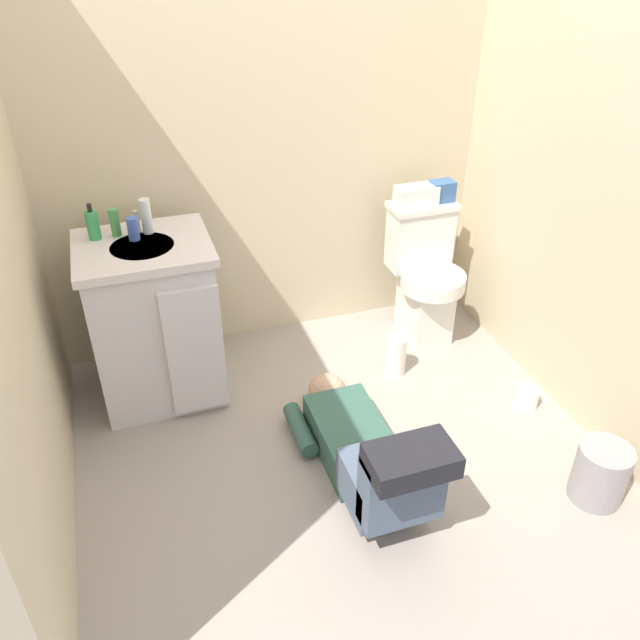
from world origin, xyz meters
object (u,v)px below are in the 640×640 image
(person_plumber, at_px, (367,452))
(trash_can, at_px, (600,473))
(bottle_green, at_px, (115,223))
(bottle_clear, at_px, (146,216))
(soap_dispenser, at_px, (93,225))
(vanity_cabinet, at_px, (155,320))
(toilet, at_px, (424,274))
(toiletry_bag, at_px, (442,191))
(bottle_blue, at_px, (133,229))
(tissue_box, at_px, (416,195))
(toilet_paper_roll, at_px, (527,398))
(paper_towel_roll, at_px, (395,355))
(faucet, at_px, (137,221))

(person_plumber, relative_size, trash_can, 4.08)
(bottle_green, relative_size, bottle_clear, 0.80)
(person_plumber, bearing_deg, soap_dispenser, 131.61)
(vanity_cabinet, relative_size, soap_dispenser, 4.94)
(toilet, relative_size, toiletry_bag, 6.05)
(bottle_green, height_order, bottle_blue, bottle_green)
(vanity_cabinet, distance_m, bottle_blue, 0.46)
(vanity_cabinet, bearing_deg, tissue_box, 6.85)
(toilet_paper_roll, bearing_deg, bottle_clear, 153.48)
(soap_dispenser, relative_size, toilet_paper_roll, 1.51)
(bottle_green, distance_m, toilet_paper_roll, 2.12)
(bottle_green, bearing_deg, vanity_cabinet, -51.85)
(bottle_clear, bearing_deg, toilet_paper_roll, -26.52)
(soap_dispenser, bearing_deg, toilet, -1.59)
(toiletry_bag, bearing_deg, tissue_box, 180.00)
(bottle_green, height_order, paper_towel_roll, bottle_green)
(soap_dispenser, bearing_deg, person_plumber, -48.39)
(bottle_green, xyz_separation_m, toilet_paper_roll, (1.76, -0.82, -0.83))
(vanity_cabinet, distance_m, toiletry_bag, 1.62)
(faucet, height_order, bottle_blue, bottle_blue)
(toiletry_bag, distance_m, paper_towel_roll, 0.90)
(toilet, distance_m, tissue_box, 0.44)
(vanity_cabinet, bearing_deg, toilet, 3.13)
(toilet, bearing_deg, bottle_blue, -179.25)
(soap_dispenser, height_order, bottle_clear, soap_dispenser)
(vanity_cabinet, xyz_separation_m, bottle_clear, (0.04, 0.11, 0.48))
(bottle_green, bearing_deg, faucet, 11.88)
(toilet, distance_m, person_plumber, 1.25)
(bottle_clear, xyz_separation_m, paper_towel_roll, (1.12, -0.35, -0.79))
(trash_can, bearing_deg, bottle_blue, 140.52)
(toilet, bearing_deg, faucet, 177.42)
(toiletry_bag, bearing_deg, faucet, -179.11)
(bottle_green, relative_size, bottle_blue, 1.24)
(vanity_cabinet, height_order, soap_dispenser, soap_dispenser)
(toilet, xyz_separation_m, tissue_box, (-0.05, 0.09, 0.43))
(faucet, relative_size, paper_towel_roll, 0.46)
(toiletry_bag, relative_size, bottle_green, 0.96)
(bottle_green, bearing_deg, toilet, -1.69)
(vanity_cabinet, xyz_separation_m, toiletry_bag, (1.57, 0.17, 0.39))
(tissue_box, distance_m, bottle_green, 1.52)
(bottle_clear, bearing_deg, soap_dispenser, 177.03)
(person_plumber, relative_size, toilet_paper_roll, 9.68)
(tissue_box, height_order, soap_dispenser, soap_dispenser)
(person_plumber, bearing_deg, toilet_paper_roll, 12.72)
(person_plumber, distance_m, soap_dispenser, 1.56)
(toiletry_bag, xyz_separation_m, paper_towel_roll, (-0.40, -0.41, -0.70))
(paper_towel_roll, bearing_deg, bottle_clear, 162.54)
(trash_can, bearing_deg, toiletry_bag, 91.46)
(faucet, height_order, tissue_box, faucet)
(tissue_box, relative_size, bottle_blue, 2.10)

